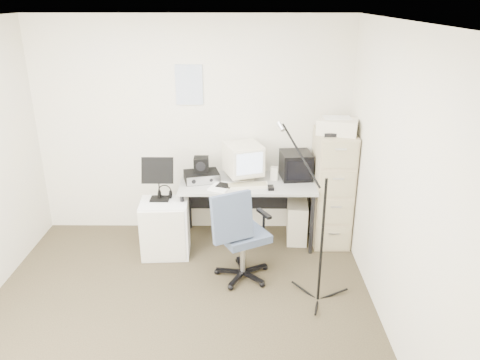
{
  "coord_description": "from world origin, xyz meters",
  "views": [
    {
      "loc": [
        0.58,
        -3.4,
        2.67
      ],
      "look_at": [
        0.55,
        0.95,
        0.95
      ],
      "focal_mm": 35.0,
      "sensor_mm": 36.0,
      "label": 1
    }
  ],
  "objects_px": {
    "filing_cabinet": "(332,188)",
    "desk": "(247,211)",
    "side_cart": "(165,228)",
    "office_chair": "(243,233)"
  },
  "relations": [
    {
      "from": "desk",
      "to": "office_chair",
      "type": "bearing_deg",
      "value": -93.75
    },
    {
      "from": "filing_cabinet",
      "to": "side_cart",
      "type": "bearing_deg",
      "value": -169.36
    },
    {
      "from": "filing_cabinet",
      "to": "side_cart",
      "type": "relative_size",
      "value": 2.08
    },
    {
      "from": "desk",
      "to": "side_cart",
      "type": "relative_size",
      "value": 2.4
    },
    {
      "from": "filing_cabinet",
      "to": "desk",
      "type": "xyz_separation_m",
      "value": [
        -0.95,
        -0.03,
        -0.29
      ]
    },
    {
      "from": "desk",
      "to": "side_cart",
      "type": "distance_m",
      "value": 0.95
    },
    {
      "from": "desk",
      "to": "side_cart",
      "type": "height_order",
      "value": "desk"
    },
    {
      "from": "office_chair",
      "to": "side_cart",
      "type": "xyz_separation_m",
      "value": [
        -0.84,
        0.46,
        -0.18
      ]
    },
    {
      "from": "filing_cabinet",
      "to": "desk",
      "type": "relative_size",
      "value": 0.87
    },
    {
      "from": "desk",
      "to": "office_chair",
      "type": "distance_m",
      "value": 0.79
    }
  ]
}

